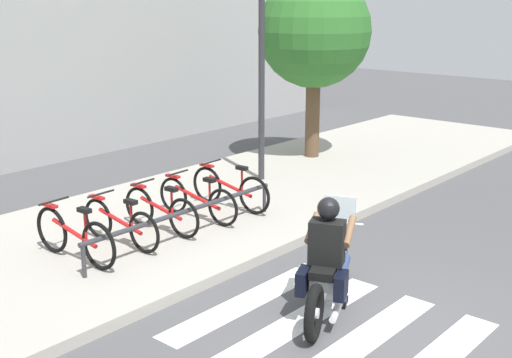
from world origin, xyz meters
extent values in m
plane|color=#4C4C4F|center=(0.00, 0.00, 0.00)|extent=(48.00, 48.00, 0.00)
cube|color=#A8A399|center=(0.00, 4.43, 0.07)|extent=(24.00, 4.40, 0.15)
cube|color=white|center=(-0.25, 0.00, 0.00)|extent=(2.80, 0.40, 0.01)
cube|color=white|center=(-0.25, 0.80, 0.00)|extent=(2.80, 0.40, 0.01)
cube|color=white|center=(-0.25, 1.60, 0.00)|extent=(2.80, 0.40, 0.01)
torus|color=black|center=(0.91, 1.05, 0.32)|extent=(0.64, 0.37, 0.65)
cylinder|color=silver|center=(0.91, 1.05, 0.32)|extent=(0.15, 0.14, 0.12)
torus|color=black|center=(-0.52, 0.42, 0.32)|extent=(0.64, 0.37, 0.65)
cylinder|color=silver|center=(-0.52, 0.42, 0.32)|extent=(0.15, 0.14, 0.12)
cube|color=silver|center=(0.19, 0.74, 0.46)|extent=(0.90, 0.61, 0.28)
ellipsoid|color=black|center=(0.39, 0.82, 0.68)|extent=(0.59, 0.47, 0.22)
cube|color=black|center=(-0.01, 0.65, 0.61)|extent=(0.63, 0.48, 0.10)
cube|color=black|center=(-0.25, 0.78, 0.50)|extent=(0.34, 0.24, 0.28)
cube|color=black|center=(-0.07, 0.38, 0.50)|extent=(0.34, 0.24, 0.28)
cylinder|color=silver|center=(0.76, 0.99, 0.90)|extent=(0.28, 0.58, 0.03)
sphere|color=white|center=(0.95, 1.07, 0.70)|extent=(0.18, 0.18, 0.18)
cube|color=silver|center=(0.79, 1.00, 1.08)|extent=(0.20, 0.38, 0.32)
cylinder|color=silver|center=(0.03, 0.47, 0.19)|extent=(0.74, 0.39, 0.08)
cube|color=black|center=(0.05, 0.68, 0.91)|extent=(0.40, 0.47, 0.52)
sphere|color=black|center=(0.08, 0.69, 1.31)|extent=(0.26, 0.26, 0.26)
cylinder|color=brown|center=(0.17, 0.97, 0.99)|extent=(0.51, 0.29, 0.26)
cylinder|color=brown|center=(0.35, 0.57, 0.99)|extent=(0.51, 0.29, 0.26)
cylinder|color=navy|center=(0.13, 0.88, 0.55)|extent=(0.46, 0.31, 0.24)
cylinder|color=navy|center=(0.24, 0.93, 0.24)|extent=(0.11, 0.11, 0.47)
cube|color=black|center=(0.27, 0.95, 0.04)|extent=(0.26, 0.19, 0.08)
cylinder|color=navy|center=(0.26, 0.59, 0.55)|extent=(0.46, 0.31, 0.24)
cylinder|color=navy|center=(0.37, 0.64, 0.24)|extent=(0.11, 0.11, 0.47)
cube|color=black|center=(0.40, 0.65, 0.04)|extent=(0.26, 0.19, 0.08)
torus|color=black|center=(-1.14, 4.51, 0.49)|extent=(0.09, 0.67, 0.67)
torus|color=black|center=(-1.09, 3.49, 0.49)|extent=(0.09, 0.67, 0.67)
cylinder|color=red|center=(-1.12, 4.00, 0.56)|extent=(0.11, 0.91, 0.25)
cylinder|color=red|center=(-1.10, 3.75, 0.73)|extent=(0.04, 0.04, 0.41)
cube|color=black|center=(-1.10, 3.75, 0.93)|extent=(0.11, 0.20, 0.06)
cylinder|color=black|center=(-1.14, 4.40, 0.93)|extent=(0.48, 0.05, 0.03)
cube|color=red|center=(-1.14, 4.51, 0.85)|extent=(0.09, 0.28, 0.04)
torus|color=black|center=(-0.37, 4.49, 0.46)|extent=(0.08, 0.61, 0.61)
torus|color=black|center=(-0.32, 3.51, 0.46)|extent=(0.08, 0.61, 0.61)
cylinder|color=red|center=(-0.34, 4.00, 0.52)|extent=(0.11, 0.88, 0.24)
cylinder|color=red|center=(-0.33, 3.75, 0.68)|extent=(0.04, 0.04, 0.37)
cube|color=black|center=(-0.33, 3.75, 0.86)|extent=(0.11, 0.20, 0.06)
cylinder|color=black|center=(-0.36, 4.39, 0.86)|extent=(0.48, 0.05, 0.03)
cube|color=red|center=(-0.37, 4.49, 0.79)|extent=(0.09, 0.28, 0.04)
torus|color=black|center=(0.40, 4.48, 0.47)|extent=(0.08, 0.62, 0.62)
torus|color=black|center=(0.45, 3.52, 0.47)|extent=(0.08, 0.62, 0.62)
cylinder|color=red|center=(0.43, 4.00, 0.53)|extent=(0.10, 0.86, 0.24)
cylinder|color=red|center=(0.44, 3.76, 0.69)|extent=(0.04, 0.04, 0.38)
cube|color=black|center=(0.44, 3.76, 0.88)|extent=(0.11, 0.20, 0.06)
cylinder|color=black|center=(0.41, 4.38, 0.88)|extent=(0.48, 0.05, 0.03)
cube|color=red|center=(0.40, 4.48, 0.80)|extent=(0.09, 0.28, 0.04)
torus|color=black|center=(1.17, 4.54, 0.46)|extent=(0.08, 0.61, 0.61)
torus|color=black|center=(1.23, 3.46, 0.46)|extent=(0.08, 0.61, 0.61)
cylinder|color=red|center=(1.20, 4.00, 0.52)|extent=(0.11, 0.96, 0.26)
cylinder|color=red|center=(1.21, 3.73, 0.68)|extent=(0.04, 0.04, 0.37)
cube|color=black|center=(1.21, 3.73, 0.86)|extent=(0.11, 0.20, 0.06)
cylinder|color=black|center=(1.18, 4.43, 0.86)|extent=(0.48, 0.05, 0.03)
cube|color=red|center=(1.17, 4.54, 0.79)|extent=(0.09, 0.28, 0.04)
torus|color=black|center=(1.95, 4.52, 0.48)|extent=(0.09, 0.64, 0.64)
torus|color=black|center=(2.00, 3.48, 0.48)|extent=(0.09, 0.64, 0.64)
cylinder|color=red|center=(1.97, 4.00, 0.54)|extent=(0.11, 0.93, 0.25)
cylinder|color=red|center=(1.99, 3.74, 0.71)|extent=(0.04, 0.04, 0.39)
cube|color=black|center=(1.99, 3.74, 0.90)|extent=(0.11, 0.20, 0.06)
cylinder|color=black|center=(1.95, 4.41, 0.90)|extent=(0.48, 0.05, 0.03)
cube|color=red|center=(1.95, 4.52, 0.83)|extent=(0.09, 0.28, 0.04)
cylinder|color=#333338|center=(0.43, 3.45, 0.60)|extent=(3.69, 0.07, 0.07)
cylinder|color=#333338|center=(-1.37, 3.45, 0.38)|extent=(0.06, 0.06, 0.45)
cylinder|color=#333338|center=(2.22, 3.45, 0.38)|extent=(0.06, 0.06, 0.45)
cylinder|color=#2D2D33|center=(3.77, 4.83, 1.92)|extent=(0.12, 0.12, 3.84)
cylinder|color=brown|center=(5.99, 5.23, 1.03)|extent=(0.32, 0.32, 2.06)
sphere|color=#2D6B28|center=(5.99, 5.23, 2.92)|extent=(2.45, 2.45, 2.45)
camera|label=1|loc=(-5.94, -3.43, 3.66)|focal=46.90mm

